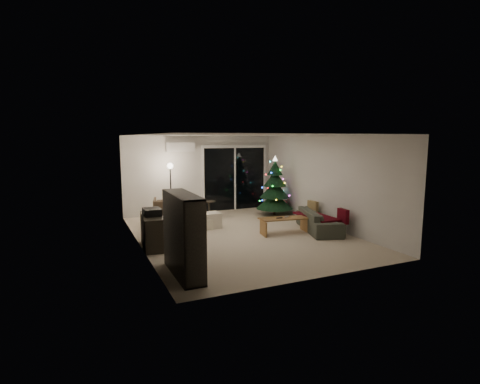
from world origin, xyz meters
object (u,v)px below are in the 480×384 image
at_px(armchair, 169,211).
at_px(media_cabinet, 153,231).
at_px(bookshelf, 173,236).
at_px(sofa, 319,220).
at_px(christmas_tree, 275,186).
at_px(coffee_table, 284,225).

bearing_deg(armchair, media_cabinet, 81.48).
height_order(bookshelf, sofa, bookshelf).
xyz_separation_m(bookshelf, christmas_tree, (4.22, 3.93, 0.21)).
xyz_separation_m(media_cabinet, sofa, (4.30, -0.25, -0.09)).
distance_m(sofa, christmas_tree, 2.35).
height_order(bookshelf, christmas_tree, christmas_tree).
xyz_separation_m(armchair, coffee_table, (2.48, -2.19, -0.18)).
relative_size(media_cabinet, sofa, 0.62).
height_order(bookshelf, coffee_table, bookshelf).
xyz_separation_m(bookshelf, sofa, (4.30, 1.67, -0.46)).
bearing_deg(christmas_tree, bookshelf, -137.05).
height_order(media_cabinet, coffee_table, media_cabinet).
distance_m(bookshelf, coffee_table, 3.83).
height_order(armchair, sofa, armchair).
relative_size(media_cabinet, christmas_tree, 0.62).
xyz_separation_m(bookshelf, armchair, (0.85, 4.00, -0.35)).
bearing_deg(sofa, coffee_table, 99.39).
bearing_deg(armchair, coffee_table, 152.39).
bearing_deg(armchair, christmas_tree, -167.48).
xyz_separation_m(bookshelf, media_cabinet, (0.00, 1.93, -0.37)).
relative_size(armchair, coffee_table, 0.66).
relative_size(bookshelf, sofa, 0.78).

